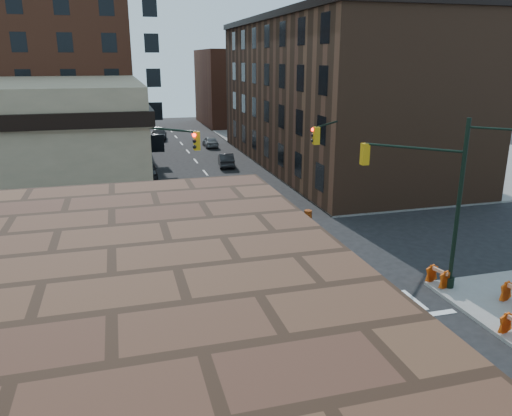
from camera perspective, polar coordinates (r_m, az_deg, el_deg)
ground at (r=28.05m, az=1.99°, el=-5.49°), size 140.00×140.00×0.00m
sidewalk_ne at (r=66.11m, az=12.67°, el=7.15°), size 34.00×54.50×0.15m
apartment_block at (r=65.63m, az=-25.94°, el=16.34°), size 25.00×25.00×24.00m
commercial_row_ne at (r=51.78m, az=8.52°, el=12.55°), size 14.00×34.00×14.00m
filler_nw at (r=87.17m, az=-21.50°, el=13.89°), size 20.00×18.00×16.00m
filler_ne at (r=85.72m, az=-0.71°, el=13.63°), size 16.00×16.00×12.00m
signal_pole_se at (r=24.47m, az=19.75°, el=1.57°), size 5.40×5.27×8.00m
signal_pole_nw at (r=30.80m, az=-11.45°, el=4.66°), size 3.58×3.67×8.00m
signal_pole_ne at (r=33.66m, az=8.87°, el=5.80°), size 3.67×3.58×8.00m
tree_ne_near at (r=53.50m, az=1.36°, el=9.07°), size 3.00×3.00×4.85m
tree_ne_far at (r=61.14m, az=-0.84°, el=10.03°), size 3.00×3.00×4.85m
police_car at (r=29.92m, az=1.65°, el=-2.65°), size 5.04×3.79×1.36m
pickup at (r=32.34m, az=-11.09°, el=-1.34°), size 5.55×2.91×1.49m
parked_car_wnear at (r=47.22m, az=-12.31°, el=4.27°), size 1.81×4.32×1.46m
parked_car_wfar at (r=56.63m, az=-12.93°, el=6.25°), size 1.66×4.43×1.45m
parked_car_wdeep at (r=69.76m, az=-11.04°, el=8.27°), size 2.60×5.16×1.44m
parked_car_enear at (r=51.26m, az=-3.45°, el=5.53°), size 1.97×4.28×1.36m
parked_car_efar at (r=63.11m, az=-5.24°, el=7.59°), size 1.62×3.96×1.34m
pedestrian_a at (r=32.27m, az=-18.82°, el=-1.37°), size 0.78×0.62×1.85m
pedestrian_b at (r=34.60m, az=-22.40°, el=-0.47°), size 1.14×1.01×1.95m
pedestrian_c at (r=35.66m, az=-23.16°, el=-0.06°), size 1.24×0.92×1.96m
barrel_road at (r=33.40m, az=5.96°, el=-1.04°), size 0.54×0.54×0.93m
barrel_bank at (r=32.08m, az=-10.47°, el=-1.97°), size 0.64×0.64×0.95m
barricade_se_a at (r=25.62m, az=20.11°, el=-7.41°), size 0.78×1.21×0.84m
barricade_nw_a at (r=32.08m, az=-17.63°, el=-2.19°), size 1.40×0.90×0.97m
barricade_nw_b at (r=34.48m, az=-21.67°, el=-1.31°), size 1.39×0.94×0.95m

